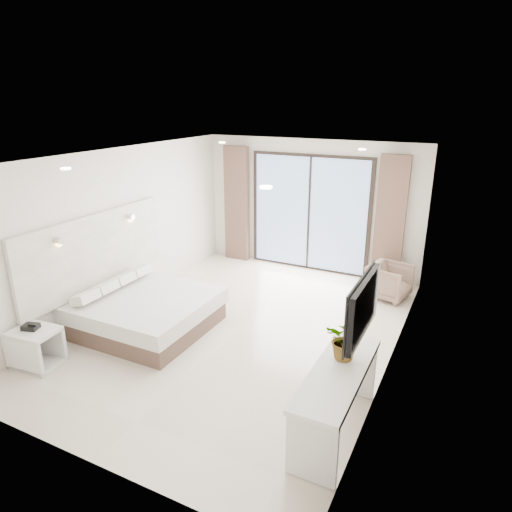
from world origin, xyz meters
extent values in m
plane|color=beige|center=(0.00, 0.00, 0.00)|extent=(6.20, 6.20, 0.00)
cube|color=silver|center=(0.00, 3.10, 1.35)|extent=(4.60, 0.02, 2.70)
cube|color=silver|center=(0.00, -3.10, 1.35)|extent=(4.60, 0.02, 2.70)
cube|color=silver|center=(-2.30, 0.00, 1.35)|extent=(0.02, 6.20, 2.70)
cube|color=silver|center=(2.30, 0.00, 1.35)|extent=(0.02, 6.20, 2.70)
cube|color=white|center=(0.00, 0.00, 2.70)|extent=(4.60, 6.20, 0.02)
cube|color=white|center=(-2.25, -0.60, 1.15)|extent=(0.08, 3.00, 1.20)
cube|color=black|center=(2.25, -1.57, 1.55)|extent=(0.06, 1.00, 0.58)
cube|color=black|center=(2.21, -1.57, 1.55)|extent=(0.02, 1.04, 0.62)
cube|color=black|center=(0.00, 3.07, 1.20)|extent=(2.56, 0.04, 2.42)
cube|color=#8AA8DD|center=(0.00, 3.04, 1.20)|extent=(2.40, 0.01, 2.30)
cube|color=brown|center=(-1.65, 2.96, 1.25)|extent=(0.55, 0.14, 2.50)
cube|color=brown|center=(1.65, 2.96, 1.25)|extent=(0.55, 0.14, 2.50)
cylinder|color=white|center=(-1.30, -1.80, 2.68)|extent=(0.12, 0.12, 0.02)
cylinder|color=white|center=(1.30, -1.80, 2.68)|extent=(0.12, 0.12, 0.02)
cylinder|color=white|center=(-1.30, 1.80, 2.68)|extent=(0.12, 0.12, 0.02)
cylinder|color=white|center=(1.30, 1.80, 2.68)|extent=(0.12, 0.12, 0.02)
cube|color=brown|center=(-1.33, -0.60, 0.15)|extent=(1.85, 1.76, 0.30)
cube|color=silver|center=(-1.33, -0.60, 0.42)|extent=(1.93, 1.84, 0.24)
cube|color=white|center=(-1.95, -1.20, 0.61)|extent=(0.28, 0.37, 0.14)
cube|color=white|center=(-1.95, -0.81, 0.61)|extent=(0.28, 0.37, 0.14)
cube|color=white|center=(-1.95, -0.40, 0.61)|extent=(0.28, 0.37, 0.14)
cube|color=white|center=(-1.95, 0.00, 0.61)|extent=(0.28, 0.37, 0.14)
cube|color=white|center=(-1.97, -2.11, 0.51)|extent=(0.63, 0.53, 0.05)
cube|color=white|center=(-1.97, -2.11, 0.03)|extent=(0.63, 0.53, 0.05)
cube|color=white|center=(-1.97, -2.32, 0.27)|extent=(0.59, 0.11, 0.48)
cube|color=white|center=(-1.97, -1.89, 0.27)|extent=(0.59, 0.11, 0.48)
cube|color=black|center=(-2.02, -2.10, 0.57)|extent=(0.24, 0.21, 0.07)
cube|color=white|center=(2.04, -1.57, 0.74)|extent=(0.53, 1.68, 0.06)
cube|color=white|center=(2.04, -2.32, 0.35)|extent=(0.50, 0.06, 0.71)
cube|color=white|center=(2.04, -0.81, 0.35)|extent=(0.50, 0.06, 0.71)
imported|color=#33662D|center=(2.04, -1.30, 0.95)|extent=(0.48, 0.52, 0.36)
imported|color=#816354|center=(1.85, 2.30, 0.35)|extent=(0.76, 0.80, 0.69)
camera|label=1|loc=(3.10, -5.62, 3.48)|focal=32.00mm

